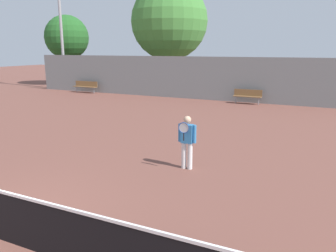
{
  "coord_description": "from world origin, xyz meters",
  "views": [
    {
      "loc": [
        5.6,
        -3.51,
        3.36
      ],
      "look_at": [
        1.16,
        5.97,
        0.88
      ],
      "focal_mm": 35.0,
      "sensor_mm": 36.0,
      "label": 1
    }
  ],
  "objects_px": {
    "bench_courtside_far": "(248,95)",
    "tree_green_broad": "(67,38)",
    "tennis_player": "(187,140)",
    "light_pole_far_right": "(60,13)",
    "tree_green_tall": "(169,21)",
    "bench_adjacent_court": "(86,85)"
  },
  "relations": [
    {
      "from": "bench_courtside_far",
      "to": "tree_green_broad",
      "type": "distance_m",
      "value": 18.44
    },
    {
      "from": "bench_courtside_far",
      "to": "light_pole_far_right",
      "type": "distance_m",
      "value": 16.61
    },
    {
      "from": "bench_adjacent_court",
      "to": "tree_green_tall",
      "type": "distance_m",
      "value": 8.41
    },
    {
      "from": "bench_courtside_far",
      "to": "light_pole_far_right",
      "type": "xyz_separation_m",
      "value": [
        -15.59,
        1.01,
        5.63
      ]
    },
    {
      "from": "bench_courtside_far",
      "to": "light_pole_far_right",
      "type": "height_order",
      "value": "light_pole_far_right"
    },
    {
      "from": "tennis_player",
      "to": "bench_adjacent_court",
      "type": "bearing_deg",
      "value": 135.82
    },
    {
      "from": "light_pole_far_right",
      "to": "tree_green_broad",
      "type": "bearing_deg",
      "value": 125.22
    },
    {
      "from": "bench_courtside_far",
      "to": "light_pole_far_right",
      "type": "relative_size",
      "value": 0.17
    },
    {
      "from": "light_pole_far_right",
      "to": "tree_green_tall",
      "type": "height_order",
      "value": "light_pole_far_right"
    },
    {
      "from": "bench_courtside_far",
      "to": "tree_green_tall",
      "type": "xyz_separation_m",
      "value": [
        -7.46,
        4.49,
        4.93
      ]
    },
    {
      "from": "tree_green_tall",
      "to": "tennis_player",
      "type": "bearing_deg",
      "value": -63.6
    },
    {
      "from": "bench_courtside_far",
      "to": "tree_green_tall",
      "type": "distance_m",
      "value": 10.01
    },
    {
      "from": "tennis_player",
      "to": "bench_adjacent_court",
      "type": "height_order",
      "value": "tennis_player"
    },
    {
      "from": "bench_courtside_far",
      "to": "light_pole_far_right",
      "type": "bearing_deg",
      "value": 176.28
    },
    {
      "from": "bench_courtside_far",
      "to": "tree_green_broad",
      "type": "height_order",
      "value": "tree_green_broad"
    },
    {
      "from": "tree_green_tall",
      "to": "light_pole_far_right",
      "type": "bearing_deg",
      "value": -156.83
    },
    {
      "from": "bench_courtside_far",
      "to": "tree_green_tall",
      "type": "relative_size",
      "value": 0.2
    },
    {
      "from": "tennis_player",
      "to": "light_pole_far_right",
      "type": "xyz_separation_m",
      "value": [
        -16.4,
        13.2,
        5.33
      ]
    },
    {
      "from": "tennis_player",
      "to": "light_pole_far_right",
      "type": "bearing_deg",
      "value": 139.27
    },
    {
      "from": "tennis_player",
      "to": "tree_green_broad",
      "type": "relative_size",
      "value": 0.24
    },
    {
      "from": "light_pole_far_right",
      "to": "tennis_player",
      "type": "bearing_deg",
      "value": -38.82
    },
    {
      "from": "bench_courtside_far",
      "to": "tree_green_broad",
      "type": "relative_size",
      "value": 0.27
    }
  ]
}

